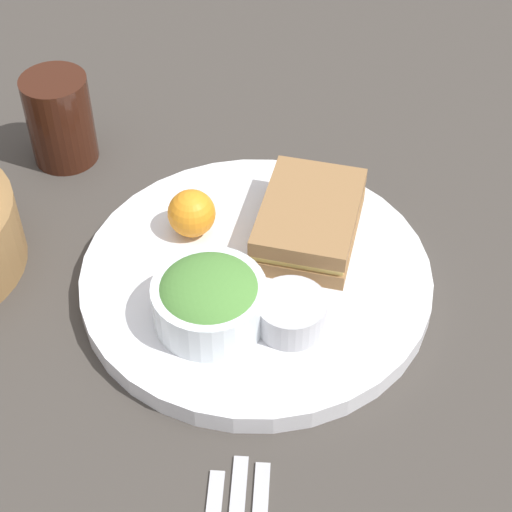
% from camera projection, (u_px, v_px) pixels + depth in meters
% --- Properties ---
extents(ground_plane, '(4.00, 4.00, 0.00)m').
position_uv_depth(ground_plane, '(256.00, 286.00, 0.83)').
color(ground_plane, '#3D3833').
extents(plate, '(0.34, 0.34, 0.02)m').
position_uv_depth(plate, '(256.00, 278.00, 0.82)').
color(plate, silver).
rests_on(plate, ground_plane).
extents(sandwich, '(0.14, 0.10, 0.04)m').
position_uv_depth(sandwich, '(309.00, 220.00, 0.83)').
color(sandwich, olive).
rests_on(sandwich, plate).
extents(salad_bowl, '(0.10, 0.10, 0.05)m').
position_uv_depth(salad_bowl, '(209.00, 298.00, 0.75)').
color(salad_bowl, white).
rests_on(salad_bowl, plate).
extents(dressing_cup, '(0.06, 0.06, 0.03)m').
position_uv_depth(dressing_cup, '(291.00, 313.00, 0.76)').
color(dressing_cup, '#B7B7BC').
rests_on(dressing_cup, plate).
extents(orange_wedge, '(0.05, 0.05, 0.05)m').
position_uv_depth(orange_wedge, '(192.00, 213.00, 0.84)').
color(orange_wedge, orange).
rests_on(orange_wedge, plate).
extents(drink_glass, '(0.07, 0.07, 0.10)m').
position_uv_depth(drink_glass, '(60.00, 119.00, 0.93)').
color(drink_glass, '#38190F').
rests_on(drink_glass, ground_plane).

